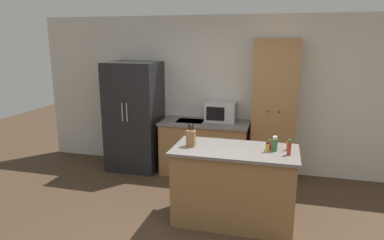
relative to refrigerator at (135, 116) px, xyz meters
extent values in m
cube|color=beige|center=(1.75, 0.39, 0.38)|extent=(7.20, 0.06, 2.60)
cube|color=black|center=(0.00, 0.00, 0.00)|extent=(0.86, 0.73, 1.85)
cylinder|color=silver|center=(-0.04, -0.38, 0.15)|extent=(0.02, 0.02, 0.30)
cylinder|color=silver|center=(0.04, -0.38, 0.15)|extent=(0.02, 0.02, 0.30)
cube|color=olive|center=(1.23, 0.04, -0.49)|extent=(1.41, 0.65, 0.86)
cube|color=slate|center=(1.23, 0.04, -0.05)|extent=(1.45, 0.69, 0.03)
cube|color=#9EA0A3|center=(0.98, 0.04, -0.03)|extent=(0.44, 0.34, 0.01)
cube|color=olive|center=(2.33, 0.11, 0.19)|extent=(0.67, 0.51, 2.23)
sphere|color=black|center=(2.25, -0.16, 0.24)|extent=(0.02, 0.02, 0.02)
sphere|color=black|center=(2.41, -0.16, 0.24)|extent=(0.02, 0.02, 0.02)
cube|color=olive|center=(1.92, -1.39, -0.47)|extent=(1.42, 0.71, 0.91)
cube|color=slate|center=(1.92, -1.39, 0.00)|extent=(1.48, 0.77, 0.03)
cube|color=#B2B5B7|center=(1.47, 0.16, 0.13)|extent=(0.49, 0.37, 0.31)
cube|color=black|center=(1.41, -0.03, 0.13)|extent=(0.29, 0.01, 0.22)
cube|color=olive|center=(1.38, -1.43, 0.12)|extent=(0.10, 0.09, 0.20)
cylinder|color=black|center=(1.36, -1.42, 0.25)|extent=(0.02, 0.02, 0.08)
cylinder|color=black|center=(1.38, -1.43, 0.25)|extent=(0.02, 0.02, 0.07)
cylinder|color=black|center=(1.41, -1.43, 0.26)|extent=(0.02, 0.02, 0.09)
cylinder|color=orange|center=(2.53, -1.28, 0.07)|extent=(0.04, 0.04, 0.11)
cylinder|color=black|center=(2.53, -1.28, 0.14)|extent=(0.03, 0.03, 0.02)
cylinder|color=gold|center=(2.30, -1.42, 0.07)|extent=(0.04, 0.04, 0.10)
cylinder|color=black|center=(2.30, -1.42, 0.13)|extent=(0.03, 0.03, 0.02)
cylinder|color=#B2281E|center=(2.32, -1.34, 0.07)|extent=(0.04, 0.04, 0.10)
cylinder|color=#286628|center=(2.32, -1.34, 0.13)|extent=(0.03, 0.03, 0.02)
cylinder|color=#B2281E|center=(2.54, -1.47, 0.09)|extent=(0.05, 0.05, 0.15)
cylinder|color=#286628|center=(2.54, -1.47, 0.18)|extent=(0.03, 0.03, 0.03)
cylinder|color=#337033|center=(2.38, -1.36, 0.09)|extent=(0.06, 0.06, 0.15)
cylinder|color=silver|center=(2.38, -1.36, 0.18)|extent=(0.04, 0.04, 0.03)
cylinder|color=#B2281E|center=(2.37, -1.28, 0.08)|extent=(0.06, 0.06, 0.13)
cylinder|color=silver|center=(2.37, -1.28, 0.16)|extent=(0.04, 0.04, 0.03)
camera|label=1|loc=(2.42, -5.28, 1.29)|focal=32.00mm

